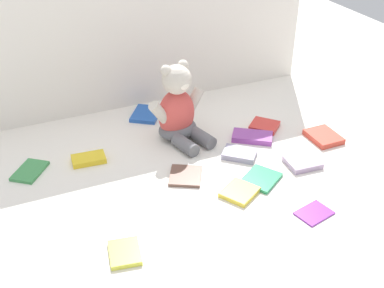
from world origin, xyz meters
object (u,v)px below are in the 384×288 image
teddy_bear (178,111)px  book_case_8 (89,159)px  book_case_5 (239,154)px  book_case_10 (261,179)px  book_case_6 (125,253)px  book_case_12 (30,171)px  book_case_7 (252,137)px  book_case_11 (314,212)px  book_case_9 (145,114)px  book_case_3 (324,137)px  book_case_1 (186,176)px  book_case_0 (240,192)px  book_case_2 (264,126)px  book_case_4 (303,162)px

teddy_bear → book_case_8: teddy_bear is taller
book_case_5 → book_case_10: book_case_5 is taller
book_case_6 → book_case_12: size_ratio=0.81×
book_case_7 → book_case_10: (-0.09, -0.22, -0.00)m
book_case_11 → book_case_10: bearing=2.7°
book_case_9 → book_case_8: bearing=-106.9°
book_case_11 → book_case_5: bearing=-4.1°
book_case_8 → book_case_10: book_case_8 is taller
book_case_3 → book_case_12: book_case_3 is taller
book_case_1 → book_case_11: 0.40m
teddy_bear → book_case_11: size_ratio=2.83×
teddy_bear → book_case_3: teddy_bear is taller
book_case_5 → book_case_11: size_ratio=1.10×
book_case_0 → book_case_9: (-0.10, 0.57, -0.00)m
book_case_5 → book_case_9: (-0.20, 0.39, -0.00)m
book_case_1 → book_case_2: bearing=-128.1°
book_case_12 → book_case_6: bearing=147.2°
book_case_2 → book_case_7: bearing=170.2°
book_case_4 → book_case_8: same height
book_case_11 → book_case_12: (-0.70, 0.53, 0.00)m
book_case_4 → book_case_9: (-0.36, 0.51, -0.00)m
book_case_1 → book_case_3: size_ratio=0.91×
book_case_3 → book_case_7: size_ratio=0.86×
book_case_1 → book_case_9: 0.43m
book_case_1 → book_case_11: bearing=159.0°
teddy_bear → book_case_9: (-0.06, 0.19, -0.10)m
book_case_10 → book_case_11: bearing=162.2°
book_case_11 → book_case_12: bearing=40.3°
book_case_2 → book_case_10: 0.33m
teddy_bear → book_case_4: teddy_bear is taller
book_case_4 → book_case_10: bearing=-78.9°
book_case_0 → book_case_8: size_ratio=0.92×
book_case_1 → book_case_12: (-0.44, 0.22, 0.00)m
book_case_3 → book_case_8: book_case_3 is taller
book_case_2 → book_case_11: bearing=-146.8°
book_case_3 → book_case_6: book_case_3 is taller
book_case_5 → book_case_7: (0.09, 0.08, 0.00)m
book_case_10 → book_case_3: bearing=-102.6°
book_case_0 → book_case_3: (0.42, 0.16, 0.00)m
book_case_1 → book_case_3: book_case_3 is taller
book_case_5 → book_case_8: bearing=-69.0°
book_case_9 → book_case_12: bearing=-121.6°
book_case_2 → book_case_10: size_ratio=0.83×
book_case_7 → book_case_11: (-0.04, -0.42, -0.00)m
book_case_6 → book_case_7: 0.68m
book_case_6 → book_case_7: (0.57, 0.36, 0.00)m
book_case_3 → book_case_10: size_ratio=1.03×
book_case_4 → book_case_8: (-0.63, 0.30, -0.00)m
book_case_2 → book_case_4: book_case_4 is taller
book_case_2 → book_case_5: size_ratio=0.89×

